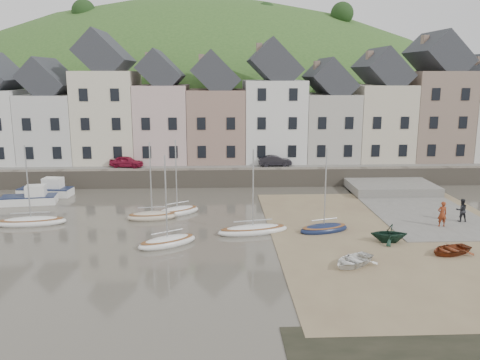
{
  "coord_description": "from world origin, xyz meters",
  "views": [
    {
      "loc": [
        -1.69,
        -32.5,
        11.25
      ],
      "look_at": [
        0.0,
        6.0,
        3.0
      ],
      "focal_mm": 37.33,
      "sensor_mm": 36.0,
      "label": 1
    }
  ],
  "objects_px": {
    "rowboat_red": "(450,249)",
    "car_right": "(275,161)",
    "rowboat_green": "(389,233)",
    "person_red": "(442,214)",
    "sailboat_0": "(31,221)",
    "rowboat_white": "(353,260)",
    "person_dark": "(462,210)",
    "car_left": "(126,162)"
  },
  "relations": [
    {
      "from": "car_left",
      "to": "car_right",
      "type": "distance_m",
      "value": 15.67
    },
    {
      "from": "person_dark",
      "to": "car_right",
      "type": "height_order",
      "value": "car_right"
    },
    {
      "from": "rowboat_green",
      "to": "sailboat_0",
      "type": "bearing_deg",
      "value": -96.62
    },
    {
      "from": "rowboat_green",
      "to": "car_right",
      "type": "relative_size",
      "value": 0.7
    },
    {
      "from": "sailboat_0",
      "to": "car_left",
      "type": "xyz_separation_m",
      "value": [
        4.59,
        15.04,
        1.93
      ]
    },
    {
      "from": "rowboat_red",
      "to": "person_dark",
      "type": "height_order",
      "value": "person_dark"
    },
    {
      "from": "rowboat_green",
      "to": "rowboat_red",
      "type": "bearing_deg",
      "value": 57.78
    },
    {
      "from": "sailboat_0",
      "to": "car_right",
      "type": "distance_m",
      "value": 25.31
    },
    {
      "from": "sailboat_0",
      "to": "rowboat_green",
      "type": "bearing_deg",
      "value": -11.64
    },
    {
      "from": "sailboat_0",
      "to": "car_left",
      "type": "bearing_deg",
      "value": 73.01
    },
    {
      "from": "person_red",
      "to": "car_left",
      "type": "xyz_separation_m",
      "value": [
        -26.18,
        17.16,
        1.12
      ]
    },
    {
      "from": "person_red",
      "to": "car_right",
      "type": "distance_m",
      "value": 20.15
    },
    {
      "from": "person_red",
      "to": "sailboat_0",
      "type": "bearing_deg",
      "value": -4.29
    },
    {
      "from": "rowboat_white",
      "to": "rowboat_green",
      "type": "relative_size",
      "value": 1.25
    },
    {
      "from": "rowboat_white",
      "to": "rowboat_red",
      "type": "distance_m",
      "value": 6.86
    },
    {
      "from": "car_right",
      "to": "person_red",
      "type": "bearing_deg",
      "value": -151.31
    },
    {
      "from": "rowboat_green",
      "to": "car_left",
      "type": "relative_size",
      "value": 0.7
    },
    {
      "from": "rowboat_red",
      "to": "car_right",
      "type": "bearing_deg",
      "value": 178.42
    },
    {
      "from": "rowboat_red",
      "to": "person_dark",
      "type": "xyz_separation_m",
      "value": [
        3.97,
        6.76,
        0.65
      ]
    },
    {
      "from": "rowboat_white",
      "to": "person_red",
      "type": "xyz_separation_m",
      "value": [
        8.59,
        7.18,
        0.7
      ]
    },
    {
      "from": "person_dark",
      "to": "car_right",
      "type": "xyz_separation_m",
      "value": [
        -12.56,
        15.96,
        1.17
      ]
    },
    {
      "from": "rowboat_white",
      "to": "car_right",
      "type": "relative_size",
      "value": 0.88
    },
    {
      "from": "car_left",
      "to": "sailboat_0",
      "type": "bearing_deg",
      "value": 175.15
    },
    {
      "from": "rowboat_red",
      "to": "car_right",
      "type": "relative_size",
      "value": 0.83
    },
    {
      "from": "rowboat_white",
      "to": "person_red",
      "type": "distance_m",
      "value": 11.22
    },
    {
      "from": "sailboat_0",
      "to": "rowboat_green",
      "type": "distance_m",
      "value": 26.26
    },
    {
      "from": "rowboat_white",
      "to": "person_dark",
      "type": "relative_size",
      "value": 1.71
    },
    {
      "from": "rowboat_green",
      "to": "person_red",
      "type": "bearing_deg",
      "value": 127.15
    },
    {
      "from": "sailboat_0",
      "to": "person_dark",
      "type": "bearing_deg",
      "value": -1.61
    },
    {
      "from": "person_red",
      "to": "car_right",
      "type": "relative_size",
      "value": 0.55
    },
    {
      "from": "car_right",
      "to": "rowboat_green",
      "type": "bearing_deg",
      "value": -167.79
    },
    {
      "from": "rowboat_white",
      "to": "rowboat_green",
      "type": "distance_m",
      "value": 5.35
    },
    {
      "from": "rowboat_white",
      "to": "car_left",
      "type": "relative_size",
      "value": 0.87
    },
    {
      "from": "sailboat_0",
      "to": "rowboat_red",
      "type": "distance_m",
      "value": 29.85
    },
    {
      "from": "rowboat_red",
      "to": "rowboat_green",
      "type": "bearing_deg",
      "value": -149.51
    },
    {
      "from": "rowboat_green",
      "to": "rowboat_white",
      "type": "bearing_deg",
      "value": -36.36
    },
    {
      "from": "rowboat_green",
      "to": "person_red",
      "type": "xyz_separation_m",
      "value": [
        5.06,
        3.18,
        0.37
      ]
    },
    {
      "from": "rowboat_red",
      "to": "person_red",
      "type": "xyz_separation_m",
      "value": [
        1.92,
        5.56,
        0.71
      ]
    },
    {
      "from": "sailboat_0",
      "to": "car_right",
      "type": "relative_size",
      "value": 1.82
    },
    {
      "from": "person_red",
      "to": "car_left",
      "type": "height_order",
      "value": "car_left"
    },
    {
      "from": "rowboat_white",
      "to": "car_left",
      "type": "xyz_separation_m",
      "value": [
        -17.59,
        24.34,
        1.82
      ]
    },
    {
      "from": "rowboat_white",
      "to": "rowboat_red",
      "type": "xyz_separation_m",
      "value": [
        6.66,
        1.62,
        -0.01
      ]
    }
  ]
}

